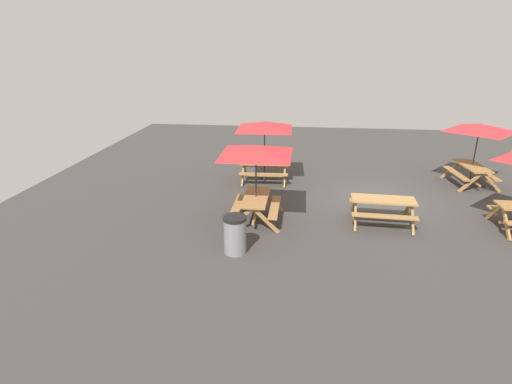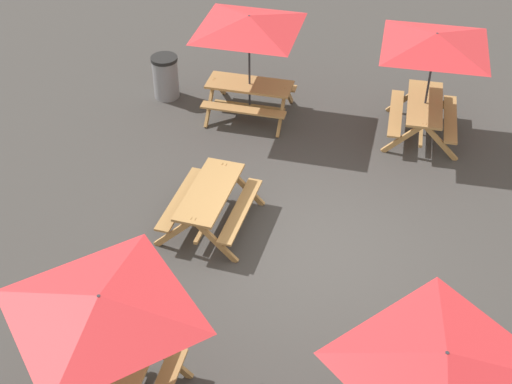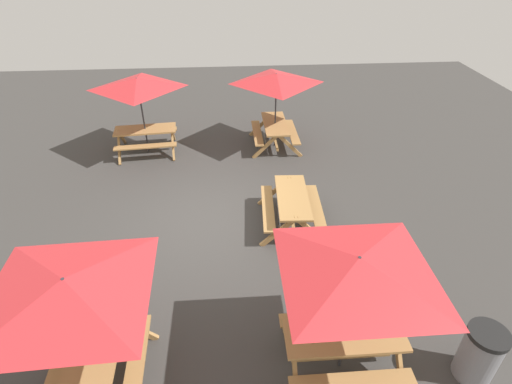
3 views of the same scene
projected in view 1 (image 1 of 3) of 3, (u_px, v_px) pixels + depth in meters
The scene contains 6 objects.
ground_plane at pixel (379, 200), 13.43m from camera, with size 25.02×25.02×0.00m, color #3D3A38.
picnic_table_0 at pixel (479, 132), 14.24m from camera, with size 2.17×2.17×2.34m.
picnic_table_1 at pixel (265, 130), 14.64m from camera, with size 2.83×2.83×2.34m.
picnic_table_2 at pixel (256, 156), 11.23m from camera, with size 2.83×2.83×2.34m.
picnic_table_4 at pixel (383, 205), 11.55m from camera, with size 1.87×1.62×0.81m.
trash_bin_gray at pixel (235, 234), 9.93m from camera, with size 0.59×0.59×0.98m.
Camera 1 is at (-2.69, -12.88, 4.94)m, focal length 28.00 mm.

